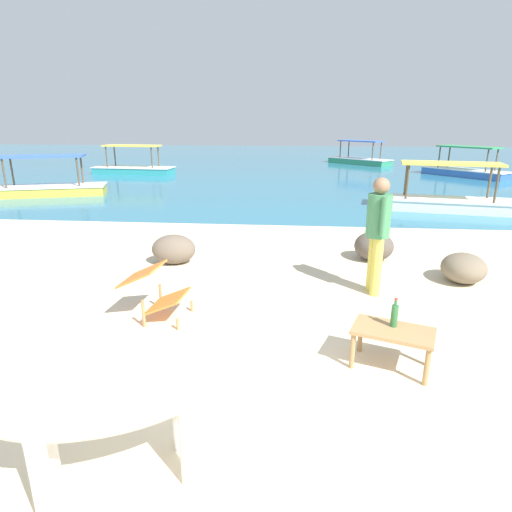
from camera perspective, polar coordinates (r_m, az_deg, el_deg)
The scene contains 15 objects.
sand_beach at distance 3.60m, azimuth -0.47°, elevation -23.10°, with size 18.00×14.00×0.04m, color beige.
water_surface at distance 24.83m, azimuth 4.76°, elevation 12.04°, with size 60.00×36.00×0.03m, color teal.
cow at distance 2.95m, azimuth -19.90°, elevation -15.96°, with size 2.00×1.22×1.14m.
low_bench_table at distance 4.42m, azimuth 17.72°, elevation -10.04°, with size 0.86×0.67×0.41m.
bottle at distance 4.40m, azimuth 17.91°, elevation -7.48°, with size 0.07×0.07×0.30m.
deck_chair_near at distance 5.35m, azimuth -13.25°, elevation -4.26°, with size 0.81×0.60×0.68m.
person_standing at distance 6.04m, azimuth 15.88°, elevation 3.67°, with size 0.32×0.51×1.62m.
shore_rock_large at distance 7.71m, azimuth 15.39°, elevation 1.28°, with size 0.67×0.65×0.50m, color brown.
shore_rock_medium at distance 7.15m, azimuth 25.86°, elevation -1.43°, with size 0.74×0.65×0.44m, color #756651.
shore_rock_small at distance 7.38m, azimuth -10.88°, elevation 0.88°, with size 0.73×0.53×0.50m, color #6B5B4C.
boat_green at distance 25.39m, azimuth 13.59°, elevation 12.41°, with size 3.46×3.36×1.29m.
boat_blue at distance 21.24m, azimuth 26.04°, elevation 10.22°, with size 3.26×3.54×1.29m.
boat_white at distance 12.89m, azimuth 23.97°, elevation 6.79°, with size 3.82×1.80×1.29m.
boat_teal at distance 20.87m, azimuth -15.94°, elevation 11.20°, with size 3.75×1.45×1.29m.
boat_yellow at distance 15.78m, azimuth -26.03°, elevation 8.25°, with size 3.85×2.21×1.29m.
Camera 1 is at (0.28, -2.72, 2.37)m, focal length 30.11 mm.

